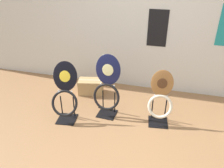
{
  "coord_description": "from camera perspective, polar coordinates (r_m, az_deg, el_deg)",
  "views": [
    {
      "loc": [
        0.44,
        -1.82,
        2.05
      ],
      "look_at": [
        -0.29,
        0.88,
        0.55
      ],
      "focal_mm": 35.0,
      "sensor_mm": 36.0,
      "label": 1
    }
  ],
  "objects": [
    {
      "name": "wall_back",
      "position": [
        3.87,
        8.81,
        16.72
      ],
      "size": [
        8.0,
        0.07,
        2.6
      ],
      "color": "silver",
      "rests_on": "ground_plane"
    },
    {
      "name": "toilet_seat_display_jazz_black",
      "position": [
        3.24,
        -12.18,
        -2.81
      ],
      "size": [
        0.42,
        0.38,
        0.89
      ],
      "color": "black",
      "rests_on": "ground_plane"
    },
    {
      "name": "ground_plane",
      "position": [
        2.78,
        1.18,
        -19.4
      ],
      "size": [
        14.0,
        14.0,
        0.0
      ],
      "primitive_type": "plane",
      "color": "#8E6642"
    },
    {
      "name": "toilet_seat_display_navy_moon",
      "position": [
        3.26,
        -1.32,
        -1.51
      ],
      "size": [
        0.42,
        0.29,
        0.97
      ],
      "color": "black",
      "rests_on": "ground_plane"
    },
    {
      "name": "toilet_seat_display_woodgrain",
      "position": [
        3.18,
        12.56,
        -4.13
      ],
      "size": [
        0.37,
        0.31,
        0.82
      ],
      "color": "black",
      "rests_on": "ground_plane"
    },
    {
      "name": "storage_box",
      "position": [
        3.99,
        -5.54,
        -0.66
      ],
      "size": [
        0.48,
        0.35,
        0.27
      ],
      "color": "tan",
      "rests_on": "ground_plane"
    }
  ]
}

